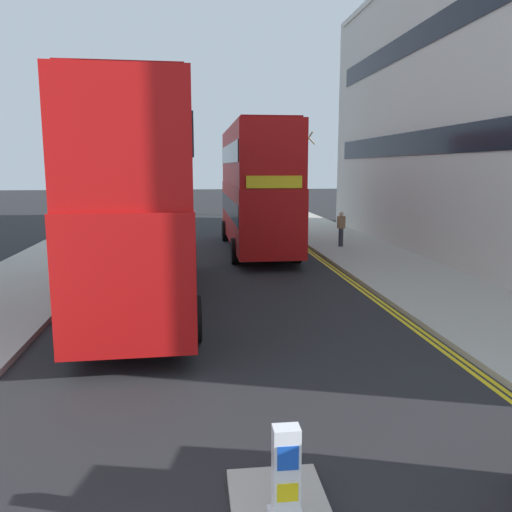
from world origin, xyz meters
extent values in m
cube|color=#ADA89E|center=(6.50, 16.00, 0.07)|extent=(4.00, 80.00, 0.14)
cube|color=#ADA89E|center=(-6.50, 16.00, 0.07)|extent=(4.00, 80.00, 0.14)
cube|color=yellow|center=(4.40, 14.00, 0.00)|extent=(0.10, 56.00, 0.01)
cube|color=yellow|center=(4.24, 14.00, 0.00)|extent=(0.10, 56.00, 0.01)
cube|color=white|center=(0.00, 4.11, 0.73)|extent=(0.28, 0.20, 0.95)
cube|color=blue|center=(0.00, 4.01, 0.92)|extent=(0.22, 0.01, 0.26)
cube|color=yellow|center=(0.00, 4.01, 0.54)|extent=(0.22, 0.01, 0.20)
cube|color=#B20F0F|center=(-2.29, 13.73, 1.74)|extent=(2.84, 10.87, 2.60)
cube|color=#B20F0F|center=(-2.29, 13.73, 4.29)|extent=(2.78, 10.66, 2.50)
cube|color=black|center=(-2.29, 13.73, 2.04)|extent=(2.86, 10.44, 0.84)
cube|color=black|center=(-2.29, 13.73, 4.39)|extent=(2.84, 10.23, 0.80)
cube|color=yellow|center=(-2.46, 19.11, 3.29)|extent=(2.00, 0.12, 0.44)
cube|color=maroon|center=(-2.29, 13.73, 5.59)|extent=(2.56, 9.79, 0.10)
cylinder|color=black|center=(-3.65, 17.04, 0.52)|extent=(0.33, 1.05, 1.04)
cylinder|color=black|center=(-1.15, 17.12, 0.52)|extent=(0.33, 1.05, 1.04)
cylinder|color=black|center=(-3.44, 10.35, 0.52)|extent=(0.33, 1.05, 1.04)
cylinder|color=black|center=(-0.94, 10.43, 0.52)|extent=(0.33, 1.05, 1.04)
cube|color=#B20F0F|center=(1.94, 23.06, 1.74)|extent=(2.50, 10.80, 2.60)
cube|color=#B20F0F|center=(1.94, 23.06, 4.29)|extent=(2.45, 10.58, 2.50)
cube|color=black|center=(1.94, 23.06, 2.04)|extent=(2.53, 10.37, 0.84)
cube|color=black|center=(1.94, 23.06, 4.39)|extent=(2.52, 10.15, 0.80)
cube|color=yellow|center=(1.94, 17.68, 3.29)|extent=(2.00, 0.06, 0.44)
cube|color=maroon|center=(1.94, 23.06, 5.59)|extent=(2.25, 9.72, 0.10)
cylinder|color=black|center=(3.19, 19.71, 0.52)|extent=(0.30, 1.04, 1.04)
cylinder|color=black|center=(0.69, 19.71, 0.52)|extent=(0.30, 1.04, 1.04)
cylinder|color=black|center=(3.19, 26.41, 0.52)|extent=(0.30, 1.04, 1.04)
cylinder|color=black|center=(0.69, 26.41, 0.52)|extent=(0.30, 1.04, 1.04)
cylinder|color=#2D2D38|center=(5.90, 22.89, 0.56)|extent=(0.22, 0.22, 0.85)
cube|color=#8C6647|center=(5.90, 22.89, 1.27)|extent=(0.34, 0.22, 0.56)
sphere|color=beige|center=(5.90, 22.89, 1.66)|extent=(0.20, 0.20, 0.20)
cylinder|color=#6B6047|center=(7.27, 39.28, 2.83)|extent=(0.33, 0.33, 5.37)
cylinder|color=#6B6047|center=(7.91, 39.46, 5.98)|extent=(0.48, 1.35, 1.01)
cylinder|color=#6B6047|center=(7.32, 39.86, 5.92)|extent=(1.21, 0.23, 0.89)
cylinder|color=#6B6047|center=(6.94, 39.69, 5.88)|extent=(0.92, 0.78, 0.81)
cylinder|color=#6B6047|center=(6.86, 39.08, 5.83)|extent=(0.53, 0.92, 0.73)
cylinder|color=#6B6047|center=(7.68, 38.65, 6.04)|extent=(1.36, 0.94, 1.13)
cube|color=black|center=(8.48, 19.20, 9.11)|extent=(0.04, 24.64, 1.00)
cube|color=black|center=(8.48, 19.20, 4.81)|extent=(0.04, 24.64, 1.00)
camera|label=1|loc=(-0.89, -0.78, 3.83)|focal=36.79mm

